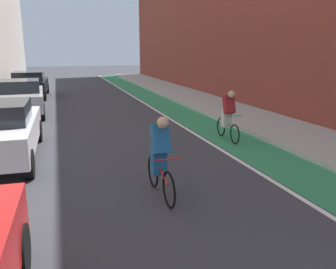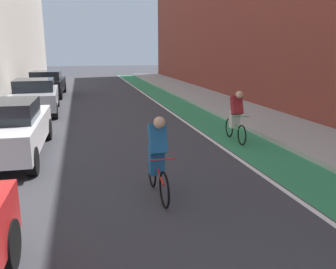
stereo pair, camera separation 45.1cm
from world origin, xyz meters
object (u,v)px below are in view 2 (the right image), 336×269
(parked_sedan_white, at_px, (5,128))
(parked_sedan_silver, at_px, (36,96))
(parked_sedan_black, at_px, (47,83))
(cyclist_trailing, at_px, (236,116))
(cyclist_mid, at_px, (157,156))

(parked_sedan_white, height_order, parked_sedan_silver, same)
(parked_sedan_black, xyz_separation_m, cyclist_trailing, (6.61, -12.64, 0.02))
(parked_sedan_silver, xyz_separation_m, parked_sedan_black, (-0.00, 5.98, 0.00))
(parked_sedan_black, relative_size, cyclist_trailing, 2.79)
(parked_sedan_black, xyz_separation_m, cyclist_mid, (3.35, -16.24, 0.02))
(parked_sedan_white, relative_size, cyclist_trailing, 2.70)
(parked_sedan_silver, distance_m, cyclist_mid, 10.80)
(parked_sedan_white, xyz_separation_m, cyclist_mid, (3.35, -3.46, 0.02))
(cyclist_mid, bearing_deg, parked_sedan_white, 134.04)
(cyclist_trailing, bearing_deg, parked_sedan_black, 117.60)
(parked_sedan_black, distance_m, cyclist_trailing, 14.27)
(cyclist_mid, bearing_deg, parked_sedan_black, 101.65)
(parked_sedan_black, height_order, cyclist_mid, cyclist_mid)
(parked_sedan_white, bearing_deg, parked_sedan_silver, 89.98)
(parked_sedan_silver, distance_m, parked_sedan_black, 5.98)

